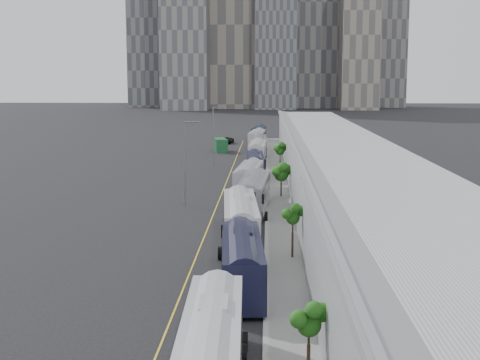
# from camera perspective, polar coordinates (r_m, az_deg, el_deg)

# --- Properties ---
(sidewalk) EXTENTS (10.00, 170.00, 0.12)m
(sidewalk) POSITION_cam_1_polar(r_m,az_deg,el_deg) (78.48, 5.83, -1.86)
(sidewalk) COLOR gray
(sidewalk) RESTS_ON ground
(lane_line) EXTENTS (0.12, 160.00, 0.02)m
(lane_line) POSITION_cam_1_polar(r_m,az_deg,el_deg) (78.55, -1.84, -1.85)
(lane_line) COLOR gold
(lane_line) RESTS_ON ground
(depot) EXTENTS (12.45, 160.40, 7.20)m
(depot) POSITION_cam_1_polar(r_m,az_deg,el_deg) (78.29, 8.79, 0.62)
(depot) COLOR gray
(depot) RESTS_ON ground
(skyline) EXTENTS (145.00, 64.00, 120.00)m
(skyline) POSITION_cam_1_polar(r_m,az_deg,el_deg) (348.24, 1.21, 14.56)
(skyline) COLOR slate
(skyline) RESTS_ON ground
(bus_0) EXTENTS (3.10, 13.43, 3.90)m
(bus_0) POSITION_cam_1_polar(r_m,az_deg,el_deg) (31.12, -2.46, -15.13)
(bus_0) COLOR #ABAFB6
(bus_0) RESTS_ON ground
(bus_1) EXTENTS (3.49, 13.29, 3.84)m
(bus_1) POSITION_cam_1_polar(r_m,az_deg,el_deg) (45.74, 0.16, -7.35)
(bus_1) COLOR black
(bus_1) RESTS_ON ground
(bus_2) EXTENTS (3.75, 14.14, 4.09)m
(bus_2) POSITION_cam_1_polar(r_m,az_deg,el_deg) (57.88, 0.03, -3.86)
(bus_2) COLOR #BCBDBF
(bus_2) RESTS_ON ground
(bus_3) EXTENTS (3.58, 13.58, 3.93)m
(bus_3) POSITION_cam_1_polar(r_m,az_deg,el_deg) (72.11, 1.19, -1.45)
(bus_3) COLOR slate
(bus_3) RESTS_ON ground
(bus_4) EXTENTS (3.59, 12.98, 3.75)m
(bus_4) POSITION_cam_1_polar(r_m,az_deg,el_deg) (84.48, 0.77, -0.03)
(bus_4) COLOR #9FA1A8
(bus_4) RESTS_ON ground
(bus_5) EXTENTS (2.98, 12.21, 3.54)m
(bus_5) POSITION_cam_1_polar(r_m,az_deg,el_deg) (98.52, 1.33, 1.14)
(bus_5) COLOR black
(bus_5) RESTS_ON ground
(bus_6) EXTENTS (2.95, 13.31, 3.88)m
(bus_6) POSITION_cam_1_polar(r_m,az_deg,el_deg) (114.16, 1.50, 2.23)
(bus_6) COLOR #B5B5B7
(bus_6) RESTS_ON ground
(bus_7) EXTENTS (2.84, 12.71, 3.71)m
(bus_7) POSITION_cam_1_polar(r_m,az_deg,el_deg) (127.39, 1.69, 2.85)
(bus_7) COLOR slate
(bus_7) RESTS_ON ground
(bus_8) EXTENTS (3.53, 13.19, 3.81)m
(bus_8) POSITION_cam_1_polar(r_m,az_deg,el_deg) (140.79, 1.45, 3.41)
(bus_8) COLOR #B1B5BC
(bus_8) RESTS_ON ground
(bus_9) EXTENTS (3.47, 12.47, 3.60)m
(bus_9) POSITION_cam_1_polar(r_m,az_deg,el_deg) (156.05, 1.62, 3.87)
(bus_9) COLOR #162032
(bus_9) RESTS_ON ground
(tree_0) EXTENTS (1.19, 1.19, 3.48)m
(tree_0) POSITION_cam_1_polar(r_m,az_deg,el_deg) (32.38, 5.91, -11.99)
(tree_0) COLOR black
(tree_0) RESTS_ON ground
(tree_1) EXTENTS (1.12, 1.12, 4.07)m
(tree_1) POSITION_cam_1_polar(r_m,az_deg,el_deg) (53.15, 4.52, -3.19)
(tree_1) COLOR black
(tree_1) RESTS_ON ground
(tree_2) EXTENTS (1.79, 1.79, 4.02)m
(tree_2) POSITION_cam_1_polar(r_m,az_deg,el_deg) (81.10, 3.54, 0.68)
(tree_2) COLOR black
(tree_2) RESTS_ON ground
(tree_3) EXTENTS (1.37, 1.37, 4.56)m
(tree_3) POSITION_cam_1_polar(r_m,az_deg,el_deg) (100.34, 3.44, 2.58)
(tree_3) COLOR black
(tree_3) RESTS_ON ground
(street_lamp_near) EXTENTS (2.04, 0.22, 9.63)m
(street_lamp_near) POSITION_cam_1_polar(r_m,az_deg,el_deg) (75.11, -4.63, 1.90)
(street_lamp_near) COLOR #59595E
(street_lamp_near) RESTS_ON ground
(street_lamp_far) EXTENTS (2.04, 0.22, 9.73)m
(street_lamp_far) POSITION_cam_1_polar(r_m,az_deg,el_deg) (111.93, -2.21, 4.12)
(street_lamp_far) COLOR #59595E
(street_lamp_far) RESTS_ON ground
(shipping_container) EXTENTS (3.42, 5.87, 2.65)m
(shipping_container) POSITION_cam_1_polar(r_m,az_deg,el_deg) (133.26, -1.70, 2.99)
(shipping_container) COLOR #154524
(shipping_container) RESTS_ON ground
(suv) EXTENTS (3.31, 5.45, 1.41)m
(suv) POSITION_cam_1_polar(r_m,az_deg,el_deg) (150.38, -1.14, 3.39)
(suv) COLOR black
(suv) RESTS_ON ground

